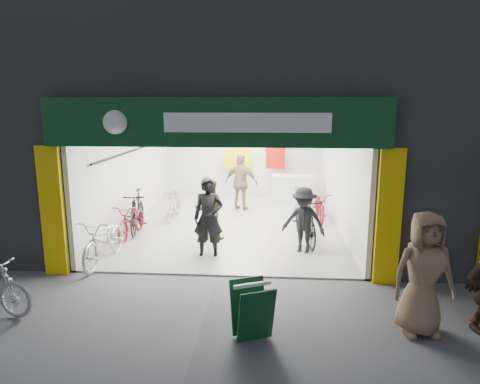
# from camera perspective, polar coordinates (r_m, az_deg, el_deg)

# --- Properties ---
(ground) EXTENTS (60.00, 60.00, 0.00)m
(ground) POSITION_cam_1_polar(r_m,az_deg,el_deg) (8.70, -3.09, -11.20)
(ground) COLOR #56565B
(ground) RESTS_ON ground
(building) EXTENTS (17.00, 10.27, 8.00)m
(building) POSITION_cam_1_polar(r_m,az_deg,el_deg) (12.97, 3.72, 15.78)
(building) COLOR #232326
(building) RESTS_ON ground
(bike_left_front) EXTENTS (0.78, 1.99, 1.03)m
(bike_left_front) POSITION_cam_1_polar(r_m,az_deg,el_deg) (9.69, -17.58, -6.09)
(bike_left_front) COLOR #BCBCC1
(bike_left_front) RESTS_ON ground
(bike_left_midfront) EXTENTS (0.78, 1.93, 1.13)m
(bike_left_midfront) POSITION_cam_1_polar(r_m,az_deg,el_deg) (11.72, -13.55, -2.56)
(bike_left_midfront) COLOR black
(bike_left_midfront) RESTS_ON ground
(bike_left_midback) EXTENTS (0.68, 1.74, 0.90)m
(bike_left_midback) POSITION_cam_1_polar(r_m,az_deg,el_deg) (11.33, -14.23, -3.69)
(bike_left_midback) COLOR maroon
(bike_left_midback) RESTS_ON ground
(bike_left_back) EXTENTS (0.48, 1.58, 0.94)m
(bike_left_back) POSITION_cam_1_polar(r_m,az_deg,el_deg) (12.76, -8.81, -1.65)
(bike_left_back) COLOR #A2A2A6
(bike_left_back) RESTS_ON ground
(bike_right_front) EXTENTS (0.88, 2.06, 1.20)m
(bike_right_front) POSITION_cam_1_polar(r_m,az_deg,el_deg) (10.61, 8.71, -3.65)
(bike_right_front) COLOR black
(bike_right_front) RESTS_ON ground
(bike_right_mid) EXTENTS (0.61, 1.67, 0.87)m
(bike_right_mid) POSITION_cam_1_polar(r_m,az_deg,el_deg) (12.78, 10.62, -1.85)
(bike_right_mid) COLOR maroon
(bike_right_mid) RESTS_ON ground
(bike_right_back) EXTENTS (0.57, 1.73, 1.03)m
(bike_right_back) POSITION_cam_1_polar(r_m,az_deg,el_deg) (13.24, 7.36, -0.93)
(bike_right_back) COLOR #B1B0B5
(bike_right_back) RESTS_ON ground
(customer_a) EXTENTS (0.67, 0.45, 1.81)m
(customer_a) POSITION_cam_1_polar(r_m,az_deg,el_deg) (9.50, -4.23, -3.46)
(customer_a) COLOR black
(customer_a) RESTS_ON ground
(customer_b) EXTENTS (0.79, 0.63, 1.55)m
(customer_b) POSITION_cam_1_polar(r_m,az_deg,el_deg) (10.71, -4.09, -2.43)
(customer_b) COLOR #392C19
(customer_b) RESTS_ON ground
(customer_c) EXTENTS (1.15, 0.91, 1.56)m
(customer_c) POSITION_cam_1_polar(r_m,az_deg,el_deg) (9.80, 8.48, -3.85)
(customer_c) COLOR black
(customer_c) RESTS_ON ground
(customer_d) EXTENTS (1.17, 0.73, 1.85)m
(customer_d) POSITION_cam_1_polar(r_m,az_deg,el_deg) (13.59, 0.15, 1.26)
(customer_d) COLOR #8A6850
(customer_d) RESTS_ON ground
(pedestrian_near) EXTENTS (0.97, 0.69, 1.88)m
(pedestrian_near) POSITION_cam_1_polar(r_m,az_deg,el_deg) (6.92, 23.29, -9.98)
(pedestrian_near) COLOR #81654B
(pedestrian_near) RESTS_ON ground
(sandwich_board) EXTENTS (0.71, 0.72, 0.83)m
(sandwich_board) POSITION_cam_1_polar(r_m,az_deg,el_deg) (6.43, 1.64, -15.36)
(sandwich_board) COLOR #0F3D1E
(sandwich_board) RESTS_ON ground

